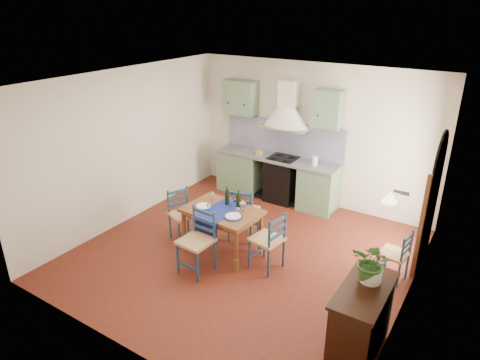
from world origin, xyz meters
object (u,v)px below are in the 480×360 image
potted_plant (373,263)px  sideboard (361,319)px  dining_table (222,215)px  chair_near (197,241)px

potted_plant → sideboard: bearing=-92.4°
sideboard → potted_plant: size_ratio=2.21×
sideboard → potted_plant: bearing=87.6°
sideboard → dining_table: bearing=159.2°
chair_near → sideboard: 2.63m
dining_table → chair_near: (-0.00, -0.64, -0.16)m
dining_table → chair_near: dining_table is taller
dining_table → potted_plant: size_ratio=2.64×
dining_table → potted_plant: (2.61, -0.82, 0.49)m
chair_near → sideboard: chair_near is taller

